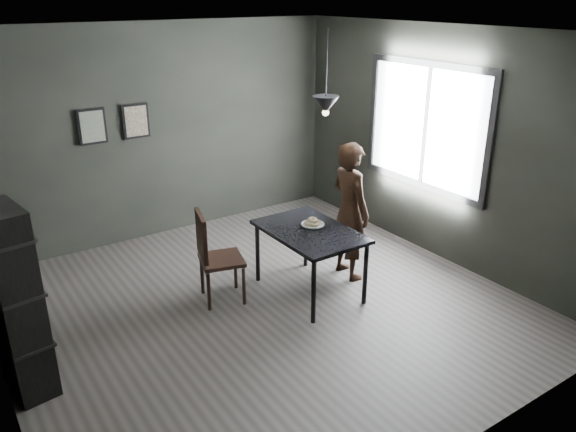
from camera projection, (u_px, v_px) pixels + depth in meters
ground at (263, 307)px, 5.99m from camera, size 5.00×5.00×0.00m
back_wall at (162, 132)px, 7.39m from camera, size 5.00×0.10×2.80m
ceiling at (258, 32)px, 4.94m from camera, size 5.00×5.00×0.02m
window_assembly at (426, 126)px, 6.83m from camera, size 0.04×1.96×1.56m
cafe_table at (310, 236)px, 6.05m from camera, size 0.80×1.20×0.75m
white_plate at (313, 225)px, 6.13m from camera, size 0.23×0.23×0.01m
donut_pile at (313, 222)px, 6.12m from camera, size 0.19×0.19×0.08m
woman at (350, 211)px, 6.38m from camera, size 0.42×0.61×1.61m
wood_chair at (213, 252)px, 5.91m from camera, size 0.54×0.54×1.02m
shelf_unit at (15, 303)px, 4.48m from camera, size 0.38×0.58×1.64m
pendant_lamp at (326, 105)px, 5.74m from camera, size 0.28×0.28×0.86m
framed_print_left at (92, 126)px, 6.83m from camera, size 0.34×0.04×0.44m
framed_print_right at (136, 121)px, 7.11m from camera, size 0.34×0.04×0.44m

